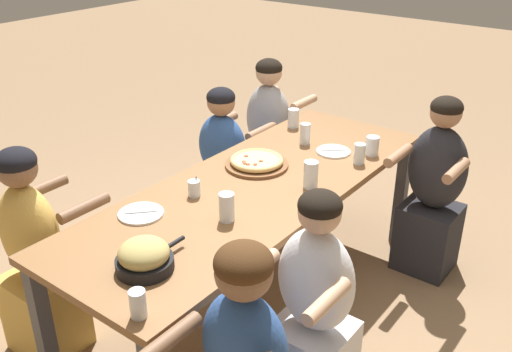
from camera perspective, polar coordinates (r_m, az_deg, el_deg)
name	(u,v)px	position (r m, az deg, el deg)	size (l,w,h in m)	color
ground_plane	(256,301)	(3.49, 0.00, -12.35)	(18.00, 18.00, 0.00)	#896B4C
dining_table	(256,197)	(3.10, 0.00, -2.13)	(2.39, 0.86, 0.78)	brown
pizza_board_main	(257,162)	(3.26, 0.07, 1.41)	(0.36, 0.36, 0.05)	brown
skillet_bowl	(144,257)	(2.41, -11.10, -7.94)	(0.35, 0.24, 0.14)	black
empty_plate_a	(141,214)	(2.83, -11.44, -3.70)	(0.22, 0.22, 0.02)	white
empty_plate_b	(333,151)	(3.49, 7.74, 2.46)	(0.21, 0.21, 0.02)	white
cocktail_glass_blue	(194,189)	(2.95, -6.20, -1.32)	(0.06, 0.06, 0.11)	silver
drinking_glass_a	(293,119)	(3.84, 3.76, 5.66)	(0.07, 0.07, 0.13)	silver
drinking_glass_b	(305,135)	(3.58, 4.93, 4.10)	(0.06, 0.06, 0.13)	silver
drinking_glass_c	(311,176)	(3.02, 5.50, -0.05)	(0.08, 0.08, 0.15)	silver
drinking_glass_d	(138,305)	(2.17, -11.71, -12.56)	(0.06, 0.06, 0.11)	silver
drinking_glass_e	(227,209)	(2.71, -2.95, -3.28)	(0.07, 0.07, 0.14)	silver
drinking_glass_f	(359,155)	(3.34, 10.30, 2.10)	(0.07, 0.07, 0.12)	silver
drinking_glass_g	(372,146)	(3.47, 11.56, 2.97)	(0.08, 0.08, 0.12)	silver
diner_far_right	(268,142)	(4.26, 1.26, 3.43)	(0.51, 0.40, 1.16)	#99999E
diner_near_right	(433,195)	(3.67, 17.30, -1.83)	(0.51, 0.40, 1.16)	#232328
diner_far_midright	(223,171)	(3.90, -3.29, 0.53)	(0.51, 0.40, 1.08)	#2D5193
diner_near_midleft	(314,315)	(2.61, 5.77, -13.63)	(0.51, 0.40, 1.12)	silver
diner_far_left	(37,263)	(3.08, -21.07, -8.11)	(0.51, 0.40, 1.15)	gold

